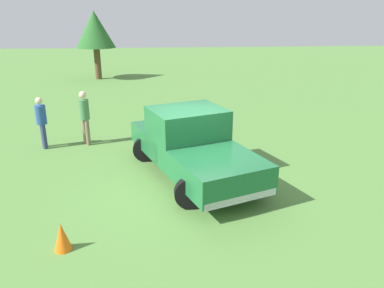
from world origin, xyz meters
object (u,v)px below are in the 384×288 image
Objects in this scene: pickup_truck at (190,142)px; traffic_cone at (62,237)px; tree_back_left at (95,30)px; person_bystander at (42,120)px; person_visitor at (85,115)px.

pickup_truck is 9.39× the size of traffic_cone.
traffic_cone is at bearing 96.08° from tree_back_left.
traffic_cone is (-1.86, 5.66, -0.66)m from person_bystander.
tree_back_left is at bearing -113.34° from person_bystander.
person_visitor is at bearing 96.36° from tree_back_left.
tree_back_left is at bearing 176.25° from pickup_truck.
pickup_truck reaches higher than traffic_cone.
tree_back_left is (1.47, -13.17, 2.10)m from person_visitor.
tree_back_left is 19.37m from traffic_cone.
tree_back_left is 7.82× the size of traffic_cone.
person_visitor is (3.19, -2.72, 0.10)m from pickup_truck.
person_bystander is at bearing -71.79° from traffic_cone.
person_bystander is 1.32m from person_visitor.
person_visitor is at bearing -150.52° from pickup_truck.
traffic_cone is (-2.03, 19.05, -2.84)m from tree_back_left.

